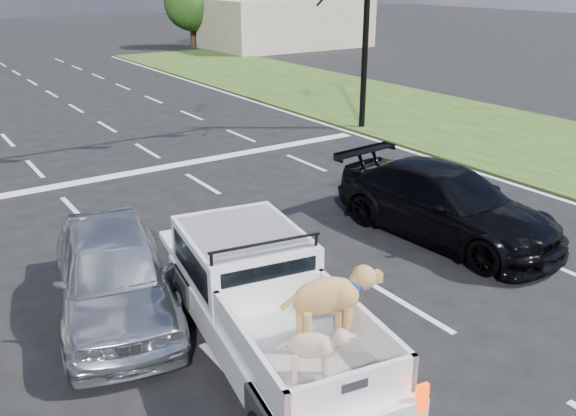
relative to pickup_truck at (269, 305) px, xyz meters
The scene contains 9 objects.
ground 1.38m from the pickup_truck, ahead, with size 160.00×160.00×0.00m, color black.
road_markings 6.56m from the pickup_truck, 80.73° to the left, with size 17.75×60.00×0.01m.
grass_shoulder_right 15.24m from the pickup_truck, 22.62° to the left, with size 8.00×60.00×0.06m, color #1D3F13.
building_right 40.96m from the pickup_truck, 55.75° to the left, with size 12.00×7.00×3.60m, color #BBA98F.
tree_far_d 41.58m from the pickup_truck, 65.76° to the left, with size 4.20×4.20×5.40m.
tree_far_e 45.45m from the pickup_truck, 56.51° to the left, with size 4.20×4.20×5.40m.
pickup_truck is the anchor object (origin of this frame).
silver_sedan 2.89m from the pickup_truck, 120.95° to the left, with size 1.82×4.52×1.54m, color silver.
black_coupe 5.84m from the pickup_truck, 16.77° to the left, with size 2.14×5.26×1.53m, color black.
Camera 1 is at (-5.16, -6.45, 5.42)m, focal length 38.00 mm.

